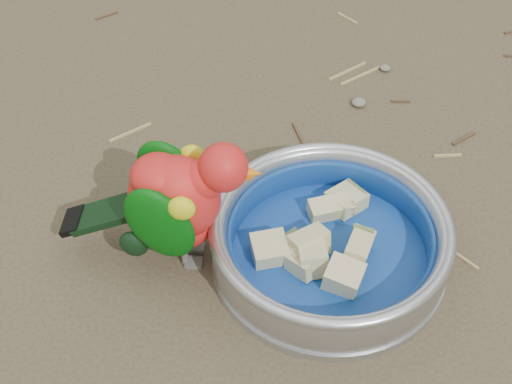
# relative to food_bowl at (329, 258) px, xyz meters

# --- Properties ---
(ground) EXTENTS (60.00, 60.00, 0.00)m
(ground) POSITION_rel_food_bowl_xyz_m (0.04, 0.04, -0.01)
(ground) COLOR #4A3E2D
(food_bowl) EXTENTS (0.24, 0.24, 0.02)m
(food_bowl) POSITION_rel_food_bowl_xyz_m (0.00, 0.00, 0.00)
(food_bowl) COLOR #B2B2BA
(food_bowl) RESTS_ON ground
(bowl_wall) EXTENTS (0.24, 0.24, 0.04)m
(bowl_wall) POSITION_rel_food_bowl_xyz_m (0.00, 0.00, 0.03)
(bowl_wall) COLOR #B2B2BA
(bowl_wall) RESTS_ON food_bowl
(fruit_wedges) EXTENTS (0.14, 0.14, 0.03)m
(fruit_wedges) POSITION_rel_food_bowl_xyz_m (0.00, -0.00, 0.02)
(fruit_wedges) COLOR #CABE89
(fruit_wedges) RESTS_ON food_bowl
(lory_parrot) EXTENTS (0.19, 0.10, 0.15)m
(lory_parrot) POSITION_rel_food_bowl_xyz_m (-0.15, 0.01, 0.07)
(lory_parrot) COLOR red
(lory_parrot) RESTS_ON ground
(ground_debris) EXTENTS (0.90, 0.80, 0.01)m
(ground_debris) POSITION_rel_food_bowl_xyz_m (0.00, 0.12, -0.01)
(ground_debris) COLOR #A48C54
(ground_debris) RESTS_ON ground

